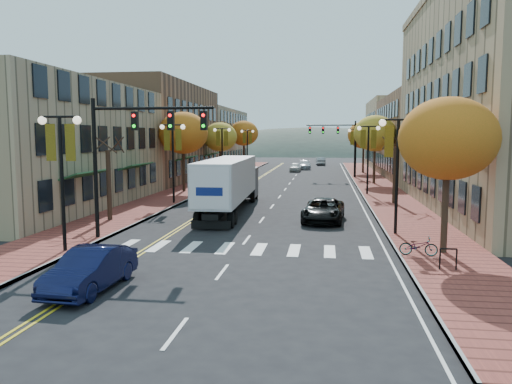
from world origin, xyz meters
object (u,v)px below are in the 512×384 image
(black_suv, at_px, (323,210))
(bicycle, at_px, (418,246))
(navy_sedan, at_px, (91,269))
(semi_truck, at_px, (230,181))

(black_suv, distance_m, bicycle, 9.67)
(navy_sedan, height_order, bicycle, navy_sedan)
(black_suv, bearing_deg, semi_truck, 158.88)
(semi_truck, bearing_deg, navy_sedan, -96.29)
(semi_truck, height_order, navy_sedan, semi_truck)
(navy_sedan, distance_m, black_suv, 16.63)
(navy_sedan, xyz_separation_m, bicycle, (11.74, 5.94, -0.15))
(semi_truck, bearing_deg, black_suv, -27.41)
(black_suv, height_order, bicycle, black_suv)
(bicycle, bearing_deg, navy_sedan, 122.21)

